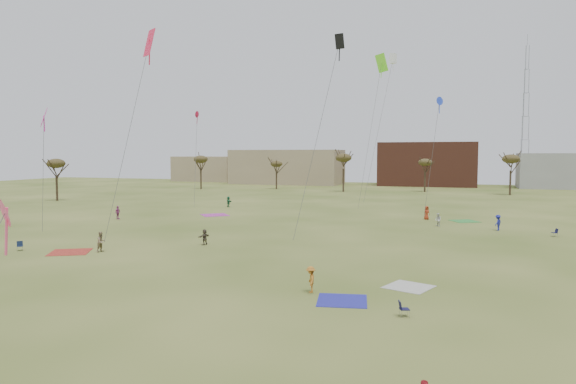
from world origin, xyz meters
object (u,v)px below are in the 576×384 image
(camp_chair_left, at_px, (20,248))
(radio_tower, at_px, (525,116))
(camp_chair_right, at_px, (555,234))
(camp_chair_center, at_px, (404,312))

(camp_chair_left, distance_m, radio_tower, 131.83)
(camp_chair_left, relative_size, camp_chair_right, 1.00)
(camp_chair_center, height_order, camp_chair_right, same)
(camp_chair_center, relative_size, camp_chair_right, 1.00)
(camp_chair_left, relative_size, radio_tower, 0.02)
(camp_chair_left, bearing_deg, camp_chair_right, -19.30)
(camp_chair_left, bearing_deg, radio_tower, 19.09)
(camp_chair_left, height_order, camp_chair_right, same)
(camp_chair_left, distance_m, camp_chair_right, 53.31)
(camp_chair_right, distance_m, radio_tower, 96.53)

